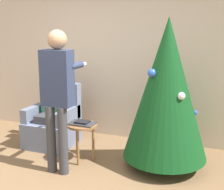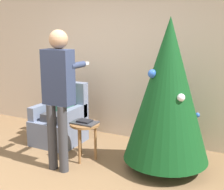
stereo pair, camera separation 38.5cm
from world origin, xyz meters
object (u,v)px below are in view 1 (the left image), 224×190
Objects in this scene: armchair at (54,124)px; person_seated at (52,104)px; side_stool at (82,130)px; person_standing at (57,89)px; christmas_tree at (166,89)px.

person_seated is at bearing -90.00° from armchair.
armchair is at bearing 150.30° from side_stool.
person_standing is 0.76m from side_stool.
person_seated is 2.27× the size of side_stool.
person_seated is (-1.82, 0.14, -0.40)m from christmas_tree.
armchair is 0.79× the size of person_seated.
christmas_tree is at bearing 12.52° from side_stool.
side_stool is at bearing -27.88° from person_seated.
christmas_tree reaches higher than person_seated.
armchair is at bearing 174.61° from christmas_tree.
christmas_tree reaches higher than armchair.
person_standing is at bearing -53.48° from armchair.
person_standing is at bearing -110.78° from side_stool.
christmas_tree is 1.09× the size of person_standing.
christmas_tree reaches higher than person_standing.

